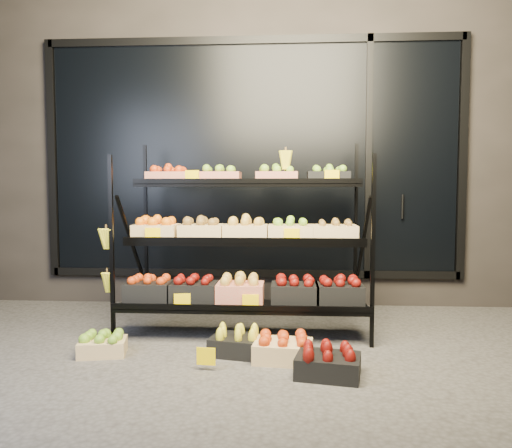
# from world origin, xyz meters

# --- Properties ---
(ground) EXTENTS (24.00, 24.00, 0.00)m
(ground) POSITION_xyz_m (0.00, 0.00, 0.00)
(ground) COLOR #514F4C
(ground) RESTS_ON ground
(building) EXTENTS (6.00, 2.08, 3.50)m
(building) POSITION_xyz_m (0.00, 2.59, 1.75)
(building) COLOR #2D2826
(building) RESTS_ON ground
(display_rack) EXTENTS (2.18, 1.02, 1.69)m
(display_rack) POSITION_xyz_m (-0.01, 0.60, 0.79)
(display_rack) COLOR black
(display_rack) RESTS_ON ground
(tag_floor_a) EXTENTS (0.13, 0.01, 0.12)m
(tag_floor_a) POSITION_xyz_m (-0.18, -0.40, 0.06)
(tag_floor_a) COLOR #FFD300
(tag_floor_a) RESTS_ON ground
(floor_crate_left) EXTENTS (0.38, 0.31, 0.18)m
(floor_crate_left) POSITION_xyz_m (-1.00, -0.12, 0.08)
(floor_crate_left) COLOR #DBBA7E
(floor_crate_left) RESTS_ON ground
(floor_crate_midleft) EXTENTS (0.45, 0.37, 0.20)m
(floor_crate_midleft) POSITION_xyz_m (0.00, -0.05, 0.09)
(floor_crate_midleft) COLOR black
(floor_crate_midleft) RESTS_ON ground
(floor_crate_midright) EXTENTS (0.44, 0.34, 0.20)m
(floor_crate_midright) POSITION_xyz_m (0.34, -0.17, 0.10)
(floor_crate_midright) COLOR #DBBA7E
(floor_crate_midright) RESTS_ON ground
(floor_crate_right) EXTENTS (0.46, 0.38, 0.21)m
(floor_crate_right) POSITION_xyz_m (0.64, -0.45, 0.10)
(floor_crate_right) COLOR black
(floor_crate_right) RESTS_ON ground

